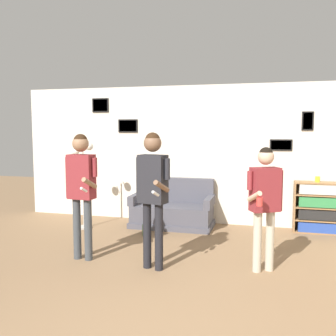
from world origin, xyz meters
TOP-DOWN VIEW (x-y plane):
  - wall_back at (-0.00, 4.58)m, footprint 8.12×0.08m
  - couch at (-0.77, 4.17)m, footprint 1.55×0.80m
  - bookshelf at (1.88, 4.36)m, footprint 0.89×0.30m
  - floor_lamp at (-2.34, 3.58)m, footprint 0.42×0.28m
  - person_player_foreground_left at (-1.56, 2.02)m, footprint 0.50×0.49m
  - person_player_foreground_center at (-0.49, 1.93)m, footprint 0.49×0.55m
  - person_watcher_holding_cup at (0.93, 2.21)m, footprint 0.45×0.55m
  - bottle_on_floor at (-1.09, 3.38)m, footprint 0.07×0.07m
  - drinking_cup at (1.83, 4.36)m, footprint 0.08×0.08m

SIDE VIEW (x-z plane):
  - bottle_on_floor at x=-1.09m, z-range -0.03..0.25m
  - couch at x=-0.77m, z-range -0.15..0.74m
  - bookshelf at x=1.88m, z-range 0.00..0.91m
  - drinking_cup at x=1.83m, z-range 0.91..1.02m
  - person_watcher_holding_cup at x=0.93m, z-range 0.18..1.80m
  - floor_lamp at x=-2.34m, z-range 0.22..1.82m
  - person_player_foreground_left at x=-1.56m, z-range 0.22..2.00m
  - person_player_foreground_center at x=-0.49m, z-range 0.22..2.03m
  - wall_back at x=0.00m, z-range 0.00..2.70m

